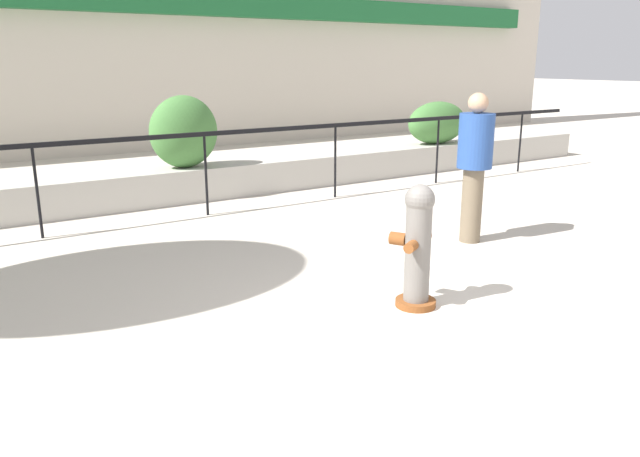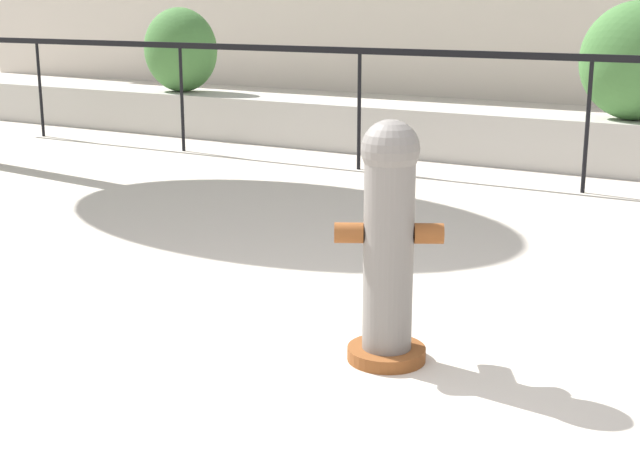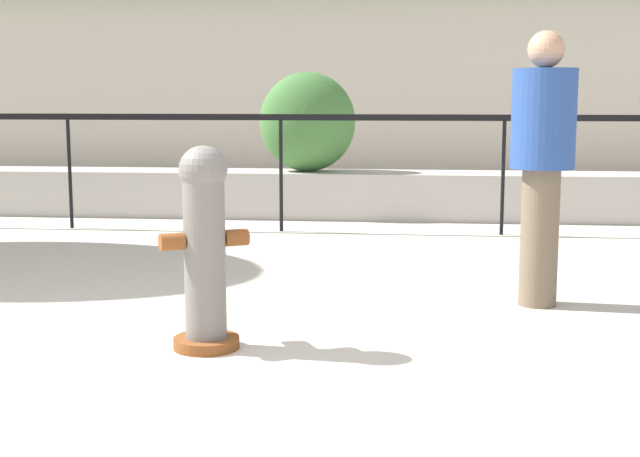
{
  "view_description": "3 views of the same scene",
  "coord_description": "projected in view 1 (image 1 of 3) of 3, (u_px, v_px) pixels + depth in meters",
  "views": [
    {
      "loc": [
        -3.28,
        -3.0,
        2.08
      ],
      "look_at": [
        0.02,
        2.07,
        0.44
      ],
      "focal_mm": 35.0,
      "sensor_mm": 36.0,
      "label": 1
    },
    {
      "loc": [
        1.83,
        -2.56,
        1.55
      ],
      "look_at": [
        -0.4,
        1.23,
        0.44
      ],
      "focal_mm": 50.0,
      "sensor_mm": 36.0,
      "label": 2
    },
    {
      "loc": [
        1.26,
        -3.71,
        1.34
      ],
      "look_at": [
        0.76,
        1.2,
        0.59
      ],
      "focal_mm": 50.0,
      "sensor_mm": 36.0,
      "label": 3
    }
  ],
  "objects": [
    {
      "name": "fire_hydrant",
      "position": [
        417.0,
        245.0,
        5.31
      ],
      "size": [
        0.48,
        0.49,
        1.08
      ],
      "color": "brown",
      "rests_on": "ground"
    },
    {
      "name": "fence_railing_segment",
      "position": [
        204.0,
        142.0,
        8.4
      ],
      "size": [
        15.0,
        0.05,
        1.15
      ],
      "color": "black",
      "rests_on": "ground"
    },
    {
      "name": "hedge_bush_2",
      "position": [
        437.0,
        123.0,
        12.11
      ],
      "size": [
        1.37,
        0.65,
        0.81
      ],
      "primitive_type": "ellipsoid",
      "color": "#427538",
      "rests_on": "planter_wall_low"
    },
    {
      "name": "ground_plane",
      "position": [
        467.0,
        345.0,
        4.7
      ],
      "size": [
        120.0,
        120.0,
        0.0
      ],
      "primitive_type": "plane",
      "color": "beige"
    },
    {
      "name": "pedestrian",
      "position": [
        475.0,
        159.0,
        7.15
      ],
      "size": [
        0.44,
        0.44,
        1.73
      ],
      "color": "brown",
      "rests_on": "ground"
    },
    {
      "name": "planter_wall_low",
      "position": [
        178.0,
        184.0,
        9.49
      ],
      "size": [
        18.0,
        0.7,
        0.5
      ],
      "primitive_type": "cube",
      "color": "#B7B2A8",
      "rests_on": "ground"
    },
    {
      "name": "hedge_bush_1",
      "position": [
        184.0,
        132.0,
        9.35
      ],
      "size": [
        1.05,
        0.7,
        1.08
      ],
      "primitive_type": "ellipsoid",
      "color": "#427538",
      "rests_on": "planter_wall_low"
    }
  ]
}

